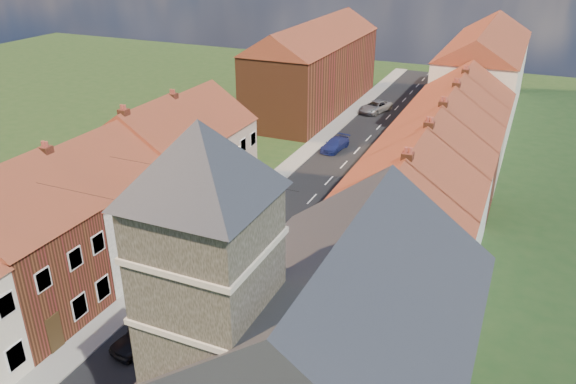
# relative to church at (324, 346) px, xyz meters

# --- Properties ---
(road) EXTENTS (7.00, 90.00, 0.02)m
(road) POSITION_rel_church_xyz_m (-9.36, 26.68, -5.87)
(road) COLOR black
(road) RESTS_ON ground
(pavement_left) EXTENTS (1.80, 90.00, 0.12)m
(pavement_left) POSITION_rel_church_xyz_m (-13.76, 26.68, -5.82)
(pavement_left) COLOR #A9A39A
(pavement_left) RESTS_ON ground
(pavement_right) EXTENTS (1.80, 90.00, 0.12)m
(pavement_right) POSITION_rel_church_xyz_m (-4.96, 26.68, -5.82)
(pavement_right) COLOR #A9A39A
(pavement_right) RESTS_ON ground
(church) EXTENTS (11.25, 14.25, 15.20)m
(church) POSITION_rel_church_xyz_m (0.00, 0.00, 0.00)
(church) COLOR #312D22
(church) RESTS_ON ground
(cottage_r_tudor) EXTENTS (8.30, 5.20, 9.00)m
(cottage_r_tudor) POSITION_rel_church_xyz_m (-0.09, 9.37, -1.41)
(cottage_r_tudor) COLOR beige
(cottage_r_tudor) RESTS_ON ground
(cottage_r_white_near) EXTENTS (8.30, 6.00, 9.00)m
(cottage_r_white_near) POSITION_rel_church_xyz_m (-0.06, 14.77, -1.40)
(cottage_r_white_near) COLOR white
(cottage_r_white_near) RESTS_ON ground
(cottage_r_cream_mid) EXTENTS (8.30, 5.20, 9.00)m
(cottage_r_cream_mid) POSITION_rel_church_xyz_m (-0.06, 20.17, -1.40)
(cottage_r_cream_mid) COLOR white
(cottage_r_cream_mid) RESTS_ON ground
(cottage_r_pink) EXTENTS (8.30, 6.00, 9.00)m
(cottage_r_pink) POSITION_rel_church_xyz_m (-0.06, 25.57, -1.40)
(cottage_r_pink) COLOR brown
(cottage_r_pink) RESTS_ON ground
(cottage_r_white_far) EXTENTS (8.30, 5.20, 9.00)m
(cottage_r_white_far) POSITION_rel_church_xyz_m (-0.06, 30.97, -1.40)
(cottage_r_white_far) COLOR #C0AD97
(cottage_r_white_far) RESTS_ON ground
(cottage_r_cream_far) EXTENTS (8.30, 6.00, 9.00)m
(cottage_r_cream_far) POSITION_rel_church_xyz_m (-0.06, 36.37, -1.40)
(cottage_r_cream_far) COLOR beige
(cottage_r_cream_far) RESTS_ON ground
(cottage_l_cream) EXTENTS (8.30, 6.30, 9.10)m
(cottage_l_cream) POSITION_rel_church_xyz_m (-18.66, 2.22, -1.35)
(cottage_l_cream) COLOR brown
(cottage_l_cream) RESTS_ON ground
(cottage_l_white) EXTENTS (8.30, 6.90, 8.80)m
(cottage_l_white) POSITION_rel_church_xyz_m (-18.66, 8.62, -1.51)
(cottage_l_white) COLOR white
(cottage_l_white) RESTS_ON ground
(cottage_l_brick_mid) EXTENTS (8.30, 5.70, 9.10)m
(cottage_l_brick_mid) POSITION_rel_church_xyz_m (-18.66, 14.72, -1.35)
(cottage_l_brick_mid) COLOR white
(cottage_l_brick_mid) RESTS_ON ground
(cottage_l_pink) EXTENTS (8.30, 6.30, 8.80)m
(cottage_l_pink) POSITION_rel_church_xyz_m (-18.66, 20.52, -1.51)
(cottage_l_pink) COLOR #C0AD97
(cottage_l_pink) RESTS_ON ground
(block_right_far) EXTENTS (8.30, 24.20, 10.50)m
(block_right_far) POSITION_rel_church_xyz_m (-0.06, 51.68, -0.58)
(block_right_far) COLOR beige
(block_right_far) RESTS_ON ground
(block_left_far) EXTENTS (8.30, 24.20, 10.50)m
(block_left_far) POSITION_rel_church_xyz_m (-18.66, 46.68, -0.58)
(block_left_far) COLOR brown
(block_left_far) RESTS_ON ground
(lamppost) EXTENTS (0.88, 0.15, 6.00)m
(lamppost) POSITION_rel_church_xyz_m (-13.17, 16.68, -2.34)
(lamppost) COLOR black
(lamppost) RESTS_ON pavement_left
(car_near) EXTENTS (2.37, 4.14, 1.33)m
(car_near) POSITION_rel_church_xyz_m (-10.86, 3.01, -5.21)
(car_near) COLOR black
(car_near) RESTS_ON ground
(car_far) EXTENTS (2.16, 4.19, 1.16)m
(car_far) POSITION_rel_church_xyz_m (-11.42, 34.01, -5.30)
(car_far) COLOR navy
(car_far) RESTS_ON ground
(car_distant) EXTENTS (3.60, 5.27, 1.34)m
(car_distant) POSITION_rel_church_xyz_m (-11.30, 47.99, -5.21)
(car_distant) COLOR #919397
(car_distant) RESTS_ON ground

